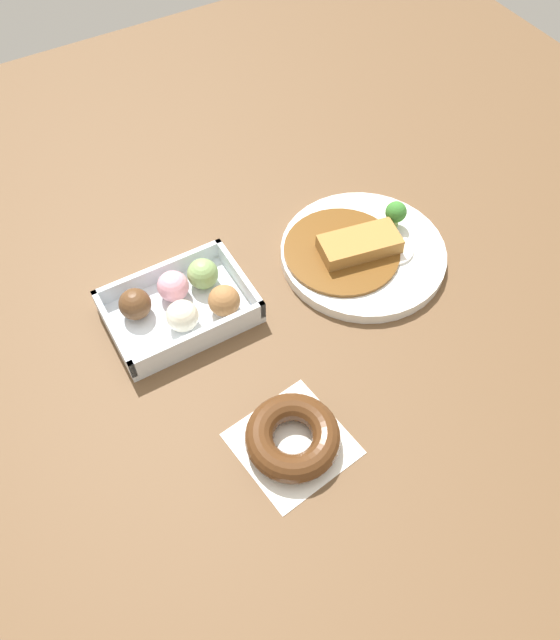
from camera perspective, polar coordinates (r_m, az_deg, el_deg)
The scene contains 4 objects.
ground_plane at distance 0.95m, azimuth 2.58°, elevation 3.85°, with size 1.60×1.60×0.00m, color brown.
curry_plate at distance 0.97m, azimuth 7.45°, elevation 6.25°, with size 0.25×0.25×0.06m.
donut_box at distance 0.90m, azimuth -8.97°, elevation 1.53°, with size 0.20×0.14×0.06m.
chocolate_ring_donut at distance 0.79m, azimuth 1.16°, elevation -10.66°, with size 0.15×0.15×0.04m.
Camera 1 is at (0.34, 0.50, 0.73)m, focal length 35.06 mm.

